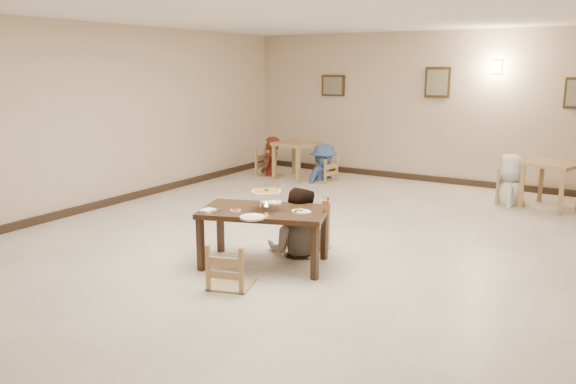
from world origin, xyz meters
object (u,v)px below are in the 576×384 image
Objects in this scene: main_diner at (298,188)px; bg_chair_rl at (512,174)px; chair_near at (231,244)px; bg_diner_c at (514,154)px; bg_table_left at (296,149)px; main_table at (264,216)px; chair_far at (304,210)px; bg_chair_ll at (270,151)px; bg_chair_lr at (324,159)px; bg_diner_a at (270,137)px; curry_warmer at (266,194)px; bg_table_right at (552,171)px; drink_glass at (326,205)px; bg_diner_b at (324,144)px.

main_diner is 1.64× the size of bg_chair_rl.
bg_diner_c is at bearing -126.47° from chair_near.
main_table is at bearing -63.56° from bg_table_left.
chair_far reaches higher than chair_near.
bg_chair_lr is (1.23, 0.11, -0.08)m from bg_chair_ll.
bg_diner_a reaches higher than bg_chair_lr.
bg_diner_c is at bearing -94.25° from bg_chair_ll.
chair_near is at bearing -87.29° from curry_warmer.
bg_chair_ll is (-5.49, -0.07, -0.10)m from bg_table_right.
bg_diner_a is at bearing 174.98° from bg_chair_ll.
bg_table_right is (1.88, 4.45, -0.12)m from drink_glass.
bg_chair_rl is (-0.61, -0.01, -0.12)m from bg_table_right.
bg_table_left is at bearing 103.82° from bg_diner_b.
bg_diner_c is at bearing -179.36° from bg_table_right.
bg_chair_lr reaches higher than drink_glass.
bg_table_left is 0.51× the size of bg_diner_c.
bg_chair_rl is at bearing -98.33° from bg_diner_c.
bg_diner_c is (1.92, 4.74, 0.27)m from main_table.
bg_diner_c reaches higher than bg_chair_lr.
main_diner is 0.58m from curry_warmer.
bg_table_right is 5.50m from bg_diner_a.
main_diner reaches higher than chair_near.
curry_warmer is 5.10m from bg_chair_rl.
bg_diner_b is at bearing 117.98° from drink_glass.
bg_diner_b is (-1.88, 4.08, 0.24)m from chair_far.
chair_near is at bearing -27.07° from bg_diner_c.
bg_chair_lr is at bearing 78.67° from bg_chair_rl.
bg_chair_rl is at bearing 74.14° from drink_glass.
chair_near is at bearing -66.17° from bg_table_left.
chair_near is 6.20m from bg_diner_a.
bg_diner_a is at bearing 122.65° from curry_warmer.
main_diner is 4.81m from bg_table_right.
main_table is 0.75m from chair_near.
main_table is 1.59× the size of bg_chair_rl.
bg_table_left is at bearing 124.16° from drink_glass.
bg_diner_c is at bearing 48.96° from main_table.
bg_chair_ll is at bearing -72.15° from bg_chair_lr.
main_diner is at bearing 81.31° from curry_warmer.
bg_chair_lr is 3.65m from bg_chair_rl.
chair_far is 0.69m from drink_glass.
bg_chair_lr is (-1.88, 4.08, -0.07)m from chair_far.
bg_table_left is at bearing -98.02° from bg_diner_c.
bg_diner_c is (0.00, 0.00, 0.35)m from bg_chair_rl.
drink_glass is at bearing 24.21° from curry_warmer.
curry_warmer is (-0.04, 0.74, 0.39)m from chair_near.
chair_near is 2.43× the size of curry_warmer.
curry_warmer is at bearing -155.79° from drink_glass.
bg_table_left is (-2.37, 4.70, -0.23)m from curry_warmer.
curry_warmer is (0.03, 0.01, 0.26)m from main_table.
bg_chair_ll reaches higher than main_table.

